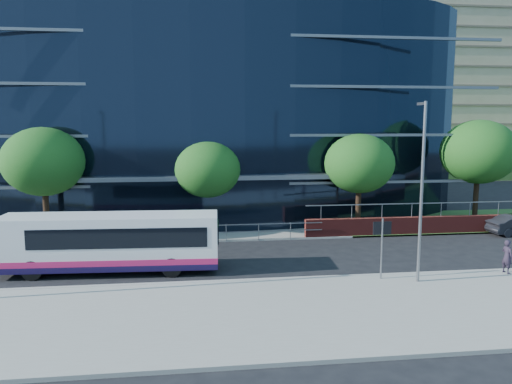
{
  "coord_description": "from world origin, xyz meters",
  "views": [
    {
      "loc": [
        -3.99,
        -22.78,
        7.24
      ],
      "look_at": [
        -0.03,
        8.0,
        2.91
      ],
      "focal_mm": 35.0,
      "sensor_mm": 36.0,
      "label": 1
    }
  ],
  "objects": [
    {
      "name": "far_forecourt",
      "position": [
        -6.0,
        11.0,
        0.05
      ],
      "size": [
        50.0,
        8.0,
        0.1
      ],
      "primitive_type": "cube",
      "color": "gray",
      "rests_on": "ground"
    },
    {
      "name": "tree_dist_e",
      "position": [
        24.0,
        40.0,
        4.54
      ],
      "size": [
        4.62,
        4.62,
        6.51
      ],
      "color": "black",
      "rests_on": "ground"
    },
    {
      "name": "pedestrian",
      "position": [
        10.73,
        -1.54,
        0.95
      ],
      "size": [
        0.51,
        0.66,
        1.61
      ],
      "primitive_type": "imported",
      "rotation": [
        0.0,
        0.0,
        1.8
      ],
      "color": "#251D2C",
      "rests_on": "pavement_near"
    },
    {
      "name": "street_sign",
      "position": [
        4.5,
        -1.59,
        2.15
      ],
      "size": [
        0.85,
        0.09,
        2.8
      ],
      "color": "slate",
      "rests_on": "pavement_near"
    },
    {
      "name": "tree_far_d",
      "position": [
        16.0,
        10.0,
        5.19
      ],
      "size": [
        5.28,
        5.28,
        7.44
      ],
      "color": "black",
      "rests_on": "ground"
    },
    {
      "name": "glass_office",
      "position": [
        -4.0,
        20.85,
        8.0
      ],
      "size": [
        44.0,
        23.1,
        16.0
      ],
      "color": "black",
      "rests_on": "ground"
    },
    {
      "name": "guard_railings",
      "position": [
        -8.0,
        7.0,
        0.82
      ],
      "size": [
        24.0,
        0.05,
        1.1
      ],
      "color": "slate",
      "rests_on": "ground"
    },
    {
      "name": "tree_far_b",
      "position": [
        -3.0,
        9.5,
        4.21
      ],
      "size": [
        4.29,
        4.29,
        6.05
      ],
      "color": "black",
      "rests_on": "ground"
    },
    {
      "name": "apartment_block",
      "position": [
        32.0,
        57.21,
        11.11
      ],
      "size": [
        60.0,
        42.0,
        30.0
      ],
      "color": "#2D511E",
      "rests_on": "ground"
    },
    {
      "name": "tree_dist_f",
      "position": [
        40.0,
        42.0,
        4.21
      ],
      "size": [
        4.29,
        4.29,
        6.05
      ],
      "color": "black",
      "rests_on": "ground"
    },
    {
      "name": "pavement_near",
      "position": [
        0.0,
        -5.0,
        0.07
      ],
      "size": [
        80.0,
        8.0,
        0.15
      ],
      "primitive_type": "cube",
      "color": "gray",
      "rests_on": "ground"
    },
    {
      "name": "yellow_line_outer",
      "position": [
        0.0,
        -0.8,
        0.01
      ],
      "size": [
        80.0,
        0.08,
        0.01
      ],
      "primitive_type": "cube",
      "color": "gold",
      "rests_on": "ground"
    },
    {
      "name": "kerb",
      "position": [
        0.0,
        -1.0,
        0.08
      ],
      "size": [
        80.0,
        0.25,
        0.16
      ],
      "primitive_type": "cube",
      "color": "gray",
      "rests_on": "ground"
    },
    {
      "name": "tree_far_a",
      "position": [
        -13.0,
        9.0,
        4.86
      ],
      "size": [
        4.95,
        4.95,
        6.98
      ],
      "color": "black",
      "rests_on": "ground"
    },
    {
      "name": "city_bus",
      "position": [
        -7.89,
        1.5,
        1.49
      ],
      "size": [
        10.53,
        2.91,
        2.82
      ],
      "rotation": [
        0.0,
        0.0,
        -0.05
      ],
      "color": "silver",
      "rests_on": "ground"
    },
    {
      "name": "streetlight_east",
      "position": [
        6.0,
        -2.17,
        4.44
      ],
      "size": [
        0.15,
        0.77,
        8.0
      ],
      "color": "slate",
      "rests_on": "pavement_near"
    },
    {
      "name": "ground",
      "position": [
        0.0,
        0.0,
        0.0
      ],
      "size": [
        200.0,
        200.0,
        0.0
      ],
      "primitive_type": "plane",
      "color": "black",
      "rests_on": "ground"
    },
    {
      "name": "tree_far_c",
      "position": [
        7.0,
        9.0,
        4.54
      ],
      "size": [
        4.62,
        4.62,
        6.51
      ],
      "color": "black",
      "rests_on": "ground"
    },
    {
      "name": "yellow_line_inner",
      "position": [
        0.0,
        -0.65,
        0.01
      ],
      "size": [
        80.0,
        0.08,
        0.01
      ],
      "primitive_type": "cube",
      "color": "gold",
      "rests_on": "ground"
    }
  ]
}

